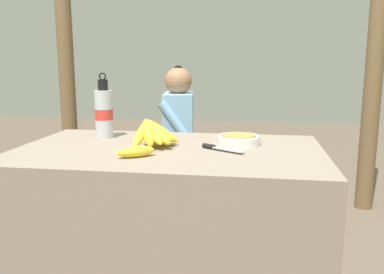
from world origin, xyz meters
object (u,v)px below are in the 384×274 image
(banana_bunch_ripe, at_px, (154,131))
(serving_bowl, at_px, (239,139))
(loose_banana_front, at_px, (136,152))
(knife, at_px, (217,148))
(wooden_bench, at_px, (205,168))
(seated_vendor, at_px, (172,131))
(banana_bunch_green, at_px, (266,151))
(support_post_far, at_px, (377,37))
(support_post_near, at_px, (65,40))
(water_bottle, at_px, (104,113))

(banana_bunch_ripe, height_order, serving_bowl, banana_bunch_ripe)
(loose_banana_front, xyz_separation_m, knife, (0.28, 0.17, -0.01))
(wooden_bench, bearing_deg, seated_vendor, -170.72)
(loose_banana_front, xyz_separation_m, banana_bunch_green, (0.52, 1.40, -0.29))
(support_post_far, bearing_deg, loose_banana_front, -125.98)
(banana_bunch_ripe, height_order, wooden_bench, banana_bunch_ripe)
(banana_bunch_ripe, distance_m, support_post_near, 2.00)
(banana_bunch_ripe, distance_m, knife, 0.27)
(water_bottle, xyz_separation_m, wooden_bench, (0.34, 1.04, -0.52))
(serving_bowl, height_order, water_bottle, water_bottle)
(wooden_bench, bearing_deg, knife, -81.16)
(wooden_bench, bearing_deg, water_bottle, -108.21)
(banana_bunch_green, height_order, support_post_far, support_post_far)
(water_bottle, bearing_deg, banana_bunch_green, 53.77)
(banana_bunch_ripe, distance_m, water_bottle, 0.31)
(water_bottle, xyz_separation_m, knife, (0.53, -0.18, -0.11))
(wooden_bench, bearing_deg, banana_bunch_ripe, -93.59)
(loose_banana_front, bearing_deg, support_post_far, 54.02)
(banana_bunch_ripe, relative_size, seated_vendor, 0.25)
(support_post_near, height_order, support_post_far, same)
(serving_bowl, distance_m, knife, 0.15)
(serving_bowl, xyz_separation_m, wooden_bench, (-0.27, 1.10, -0.43))
(knife, height_order, wooden_bench, knife)
(support_post_far, bearing_deg, seated_vendor, -163.39)
(serving_bowl, distance_m, water_bottle, 0.63)
(seated_vendor, bearing_deg, loose_banana_front, 88.55)
(banana_bunch_ripe, height_order, support_post_far, support_post_far)
(banana_bunch_ripe, height_order, banana_bunch_green, banana_bunch_ripe)
(loose_banana_front, bearing_deg, knife, 30.28)
(banana_bunch_ripe, xyz_separation_m, banana_bunch_green, (0.50, 1.20, -0.33))
(support_post_near, bearing_deg, seated_vendor, -23.93)
(loose_banana_front, distance_m, banana_bunch_green, 1.52)
(serving_bowl, distance_m, banana_bunch_green, 1.16)
(loose_banana_front, bearing_deg, banana_bunch_ripe, 84.95)
(banana_bunch_ripe, relative_size, support_post_near, 0.11)
(water_bottle, relative_size, banana_bunch_green, 1.22)
(wooden_bench, relative_size, support_post_far, 0.55)
(knife, xyz_separation_m, wooden_bench, (-0.19, 1.23, -0.42))
(support_post_near, xyz_separation_m, support_post_far, (2.41, 0.00, 0.00))
(support_post_near, relative_size, support_post_far, 1.00)
(banana_bunch_ripe, distance_m, banana_bunch_green, 1.34)
(loose_banana_front, relative_size, seated_vendor, 0.13)
(serving_bowl, relative_size, water_bottle, 0.60)
(knife, relative_size, banana_bunch_green, 0.72)
(banana_bunch_ripe, distance_m, seated_vendor, 1.18)
(serving_bowl, height_order, support_post_far, support_post_far)
(seated_vendor, height_order, banana_bunch_green, seated_vendor)
(banana_bunch_ripe, xyz_separation_m, water_bottle, (-0.27, 0.15, 0.05))
(support_post_near, bearing_deg, support_post_far, 0.00)
(loose_banana_front, height_order, wooden_bench, loose_banana_front)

